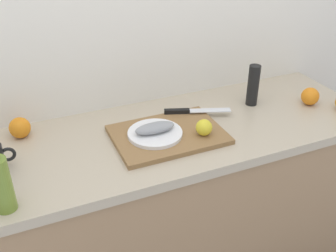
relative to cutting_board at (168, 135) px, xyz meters
The scene contains 11 objects.
back_wall 0.50m from the cutting_board, 101.57° to the left, with size 3.20×0.05×2.50m, color white.
kitchen_counter 0.47m from the cutting_board, 155.32° to the left, with size 2.00×0.60×0.90m.
cutting_board is the anchor object (origin of this frame).
white_plate 0.06m from the cutting_board, behind, with size 0.22×0.22×0.01m, color white.
fish_fillet 0.07m from the cutting_board, behind, with size 0.16×0.07×0.04m, color gray.
chef_knife 0.19m from the cutting_board, 37.75° to the left, with size 0.28×0.13×0.02m.
lemon_0 0.15m from the cutting_board, 29.72° to the right, with size 0.07×0.07×0.07m, color yellow.
olive_oil_bottle 0.66m from the cutting_board, 163.09° to the right, with size 0.06×0.06×0.25m.
orange_1 0.71m from the cutting_board, ahead, with size 0.08×0.08×0.08m, color orange.
orange_2 0.59m from the cutting_board, 156.65° to the left, with size 0.08×0.08×0.08m, color orange.
pepper_mill 0.49m from the cutting_board, 13.52° to the left, with size 0.05×0.05×0.19m, color black.
Camera 1 is at (-0.46, -1.27, 1.74)m, focal length 42.34 mm.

